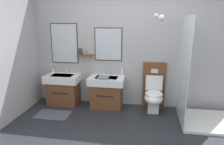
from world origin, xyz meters
TOP-DOWN VIEW (x-y plane):
  - wall_back at (-0.02, 1.67)m, footprint 4.45×0.56m
  - bath_mat at (-1.45, 0.80)m, footprint 0.68×0.44m
  - vanity_sink_left at (-1.45, 1.40)m, footprint 0.76×0.50m
  - tap_on_left_sink at (-1.45, 1.58)m, footprint 0.03×0.13m
  - vanity_sink_right at (-0.45, 1.40)m, footprint 0.76×0.50m
  - tap_on_right_sink at (-0.45, 1.58)m, footprint 0.03×0.13m
  - toilet at (0.56, 1.41)m, footprint 0.48×0.62m
  - toothbrush_cup at (-1.75, 1.57)m, footprint 0.07×0.07m
  - soap_dispenser at (-0.14, 1.58)m, footprint 0.06×0.06m
  - folded_hand_towel at (-0.49, 1.25)m, footprint 0.22×0.16m
  - shower_tray at (1.37, 1.01)m, footprint 1.04×0.95m

SIDE VIEW (x-z plane):
  - bath_mat at x=-1.45m, z-range 0.00..0.01m
  - vanity_sink_left at x=-1.45m, z-range 0.02..0.70m
  - vanity_sink_right at x=-0.45m, z-range 0.02..0.70m
  - toilet at x=0.56m, z-range -0.12..0.88m
  - shower_tray at x=1.37m, z-range -0.59..1.36m
  - folded_hand_towel at x=-0.49m, z-range 0.68..0.72m
  - toothbrush_cup at x=-1.75m, z-range 0.63..0.84m
  - tap_on_left_sink at x=-1.45m, z-range 0.69..0.81m
  - tap_on_right_sink at x=-0.45m, z-range 0.69..0.81m
  - soap_dispenser at x=-0.14m, z-range 0.67..0.85m
  - wall_back at x=-0.02m, z-range 0.00..2.60m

